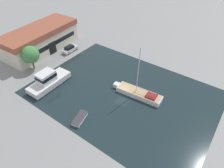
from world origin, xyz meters
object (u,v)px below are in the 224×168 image
(warehouse_building, at_px, (41,39))
(small_dinghy, at_px, (80,118))
(sailboat_moored, at_px, (139,93))
(parked_car, at_px, (70,49))
(quay_tree_near_building, at_px, (30,55))
(motor_cruiser, at_px, (48,81))

(warehouse_building, bearing_deg, small_dinghy, -119.53)
(warehouse_building, xyz_separation_m, sailboat_moored, (-0.74, -30.93, -2.53))
(parked_car, bearing_deg, small_dinghy, -41.24)
(parked_car, distance_m, sailboat_moored, 24.29)
(parked_car, bearing_deg, warehouse_building, -153.63)
(warehouse_building, relative_size, quay_tree_near_building, 3.64)
(quay_tree_near_building, bearing_deg, sailboat_moored, -75.51)
(quay_tree_near_building, distance_m, parked_car, 11.29)
(parked_car, height_order, small_dinghy, parked_car)
(quay_tree_near_building, xyz_separation_m, parked_car, (10.82, -1.27, -2.99))
(parked_car, bearing_deg, quay_tree_near_building, -97.22)
(warehouse_building, bearing_deg, parked_car, -66.66)
(warehouse_building, height_order, small_dinghy, warehouse_building)
(parked_car, xyz_separation_m, small_dinghy, (-16.11, -18.72, -0.49))
(warehouse_building, height_order, quay_tree_near_building, warehouse_building)
(warehouse_building, bearing_deg, sailboat_moored, -94.95)
(warehouse_building, distance_m, sailboat_moored, 31.05)
(sailboat_moored, xyz_separation_m, motor_cruiser, (-8.66, 17.09, 0.73))
(warehouse_building, bearing_deg, motor_cruiser, -127.75)
(quay_tree_near_building, xyz_separation_m, small_dinghy, (-5.29, -19.99, -3.48))
(warehouse_building, relative_size, parked_car, 4.63)
(quay_tree_near_building, bearing_deg, small_dinghy, -104.83)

